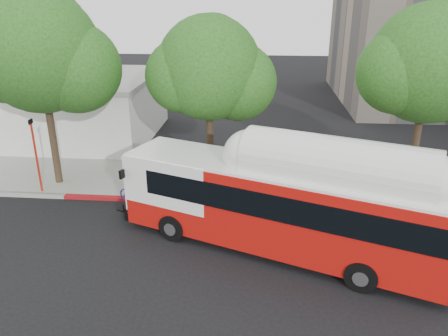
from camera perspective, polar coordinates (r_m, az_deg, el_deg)
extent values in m
plane|color=black|center=(17.64, -0.78, -10.35)|extent=(120.00, 120.00, 0.00)
cube|color=gray|center=(23.36, 0.79, -1.74)|extent=(60.00, 5.00, 0.15)
cube|color=gray|center=(21.00, 0.27, -4.55)|extent=(60.00, 0.30, 0.15)
cube|color=maroon|center=(21.43, -7.77, -4.19)|extent=(10.00, 0.32, 0.16)
cylinder|color=#2D2116|center=(23.79, -21.60, 4.74)|extent=(0.36, 0.36, 6.08)
sphere|color=#1C4915|center=(23.08, -22.92, 13.78)|extent=(5.80, 5.80, 5.80)
sphere|color=#1C4915|center=(22.67, -18.75, 12.26)|extent=(4.35, 4.35, 4.35)
cylinder|color=#2D2116|center=(22.05, -1.86, 4.15)|extent=(0.36, 0.36, 5.44)
sphere|color=#1C4915|center=(21.28, -1.98, 12.92)|extent=(5.00, 5.00, 5.00)
sphere|color=#1C4915|center=(21.47, 1.83, 11.16)|extent=(3.75, 3.75, 3.75)
cylinder|color=#2D2116|center=(22.92, 23.79, 3.39)|extent=(0.36, 0.36, 5.76)
sphere|color=#1C4915|center=(22.18, 25.21, 12.23)|extent=(5.40, 5.40, 5.40)
cube|color=silver|center=(33.60, -22.91, 7.33)|extent=(16.00, 10.00, 4.00)
cube|color=gray|center=(33.21, -23.44, 10.83)|extent=(16.20, 10.20, 0.30)
cube|color=#B3110C|center=(16.82, 6.96, -5.02)|extent=(12.43, 6.93, 2.97)
cube|color=black|center=(16.41, 8.74, -3.44)|extent=(11.31, 6.54, 0.97)
cube|color=white|center=(16.19, 7.20, -0.19)|extent=(12.40, 6.85, 0.10)
cube|color=white|center=(15.62, 14.35, -0.51)|extent=(6.86, 4.28, 0.56)
cube|color=black|center=(20.33, -11.37, -4.56)|extent=(1.43, 2.02, 0.06)
imported|color=#212499|center=(20.12, -11.47, -3.30)|extent=(1.21, 1.86, 0.92)
cylinder|color=red|center=(23.30, -23.25, 1.01)|extent=(0.11, 0.11, 3.67)
cube|color=black|center=(22.75, -23.96, 5.55)|extent=(0.05, 0.37, 0.23)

